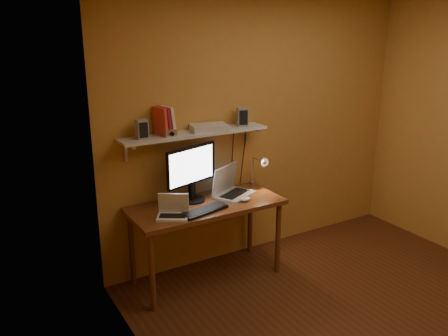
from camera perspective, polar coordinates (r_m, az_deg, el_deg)
room at (r=3.64m, az=18.94°, el=-0.06°), size 3.44×3.24×2.64m
desk at (r=4.32m, az=-2.13°, el=-5.37°), size 1.40×0.60×0.75m
wall_shelf at (r=4.27m, az=-3.48°, el=4.14°), size 1.40×0.25×0.21m
monitor at (r=4.27m, az=-3.93°, el=-0.33°), size 0.55×0.30×0.51m
laptop at (r=4.48m, az=0.72°, el=-2.34°), size 0.45×0.41×0.28m
netbook at (r=4.01m, az=-6.14°, el=-5.11°), size 0.32×0.29×0.20m
keyboard at (r=4.11m, az=-2.38°, el=-5.13°), size 0.46×0.24×0.02m
mouse at (r=4.34m, az=2.63°, el=-3.77°), size 0.10×0.07×0.04m
desk_lamp at (r=4.64m, az=4.26°, el=0.10°), size 0.09×0.23×0.38m
speaker_left at (r=4.05m, az=-9.87°, el=4.64°), size 0.09×0.09×0.17m
speaker_right at (r=4.50m, az=2.22°, el=6.19°), size 0.12×0.12×0.18m
books at (r=4.13m, az=-7.22°, el=5.61°), size 0.17×0.18×0.25m
shelf_camera at (r=4.08m, az=-6.38°, el=4.15°), size 0.11×0.05×0.06m
router at (r=4.32m, az=-1.83°, el=4.90°), size 0.37×0.28×0.05m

